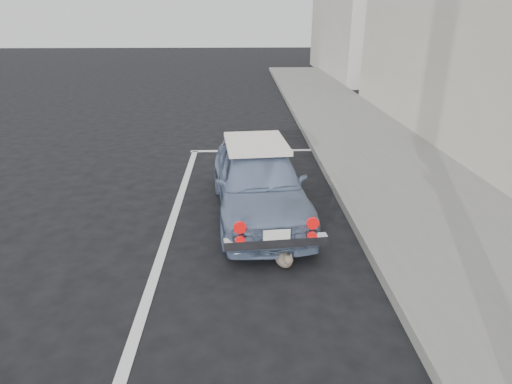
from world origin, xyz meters
TOP-DOWN VIEW (x-y plane):
  - ground at (0.00, 0.00)m, footprint 80.00×80.00m
  - sidewalk at (3.20, 2.00)m, footprint 2.80×40.00m
  - pline_front at (0.50, 6.50)m, footprint 3.00×0.12m
  - pline_side at (-0.90, 3.00)m, footprint 0.12×7.00m
  - retro_coupe at (0.44, 3.10)m, footprint 1.63×3.43m
  - cat at (0.70, 1.56)m, footprint 0.29×0.44m

SIDE VIEW (x-z plane):
  - ground at x=0.00m, z-range 0.00..0.00m
  - pline_front at x=0.50m, z-range 0.00..0.01m
  - pline_side at x=-0.90m, z-range 0.00..0.01m
  - sidewalk at x=3.20m, z-range 0.00..0.15m
  - cat at x=0.70m, z-range -0.01..0.23m
  - retro_coupe at x=0.44m, z-range 0.01..1.14m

